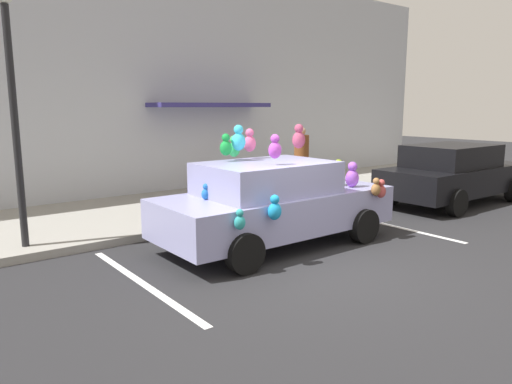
% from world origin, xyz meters
% --- Properties ---
extents(ground_plane, '(60.00, 60.00, 0.00)m').
position_xyz_m(ground_plane, '(0.00, 0.00, 0.00)').
color(ground_plane, '#262628').
extents(sidewalk, '(24.00, 4.00, 0.15)m').
position_xyz_m(sidewalk, '(0.00, 5.00, 0.07)').
color(sidewalk, gray).
rests_on(sidewalk, ground).
extents(storefront_building, '(24.00, 1.25, 6.40)m').
position_xyz_m(storefront_building, '(0.02, 7.14, 3.19)').
color(storefront_building, '#B2B7C1').
rests_on(storefront_building, ground).
extents(parking_stripe_front, '(0.12, 3.60, 0.01)m').
position_xyz_m(parking_stripe_front, '(3.18, 1.00, 0.00)').
color(parking_stripe_front, silver).
rests_on(parking_stripe_front, ground).
extents(parking_stripe_rear, '(0.12, 3.60, 0.01)m').
position_xyz_m(parking_stripe_rear, '(-2.47, 1.00, 0.00)').
color(parking_stripe_rear, silver).
rests_on(parking_stripe_rear, ground).
extents(plush_covered_car, '(4.45, 2.11, 2.19)m').
position_xyz_m(plush_covered_car, '(0.29, 1.33, 0.81)').
color(plush_covered_car, '#9596C7').
rests_on(plush_covered_car, ground).
extents(parked_sedan_behind, '(4.55, 2.01, 1.54)m').
position_xyz_m(parked_sedan_behind, '(6.44, 1.42, 0.79)').
color(parked_sedan_behind, black).
rests_on(parked_sedan_behind, ground).
extents(teddy_bear_on_sidewalk, '(0.30, 0.25, 0.57)m').
position_xyz_m(teddy_bear_on_sidewalk, '(1.94, 3.75, 0.41)').
color(teddy_bear_on_sidewalk, pink).
rests_on(teddy_bear_on_sidewalk, sidewalk).
extents(street_lamp_post, '(0.28, 0.28, 4.24)m').
position_xyz_m(street_lamp_post, '(-3.47, 3.50, 2.72)').
color(street_lamp_post, black).
rests_on(street_lamp_post, sidewalk).
extents(pedestrian_near_shopfront, '(0.39, 0.39, 1.82)m').
position_xyz_m(pedestrian_near_shopfront, '(3.61, 4.18, 0.99)').
color(pedestrian_near_shopfront, brown).
rests_on(pedestrian_near_shopfront, sidewalk).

